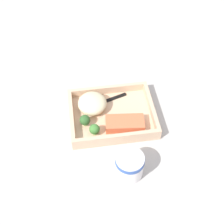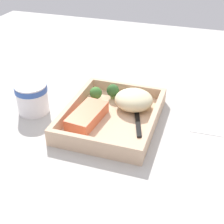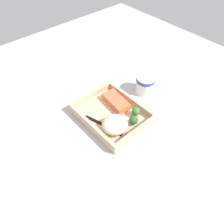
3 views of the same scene
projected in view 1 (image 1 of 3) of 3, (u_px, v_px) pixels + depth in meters
The scene contains 10 objects.
ground_plane at pixel (112, 119), 100.62cm from camera, with size 160.00×160.00×2.00cm, color #B3B0AB.
takeout_tray at pixel (112, 116), 99.39cm from camera, with size 26.55×21.21×1.20cm, color #D1AD8B.
tray_rim at pixel (112, 112), 97.86cm from camera, with size 26.55×21.21×2.80cm.
salmon_fillet at pixel (125, 124), 94.98cm from camera, with size 11.74×5.67×2.76cm, color #E26A43.
mashed_potatoes at pixel (92, 103), 99.02cm from camera, with size 9.18×9.52×4.64cm, color beige.
broccoli_floret_1 at pixel (85, 120), 94.72cm from camera, with size 3.27×3.27×3.97cm.
broccoli_floret_2 at pixel (94, 129), 92.60cm from camera, with size 3.18×3.18×3.84cm.
fork at pixel (100, 103), 101.95cm from camera, with size 15.55×6.40×0.44cm.
paper_cup at pixel (130, 165), 83.95cm from camera, with size 7.93×7.93×7.55cm.
receipt_slip at pixel (87, 67), 115.03cm from camera, with size 7.69×13.40×0.24cm, color white.
Camera 1 is at (9.17, 62.11, 77.66)cm, focal length 50.00 mm.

